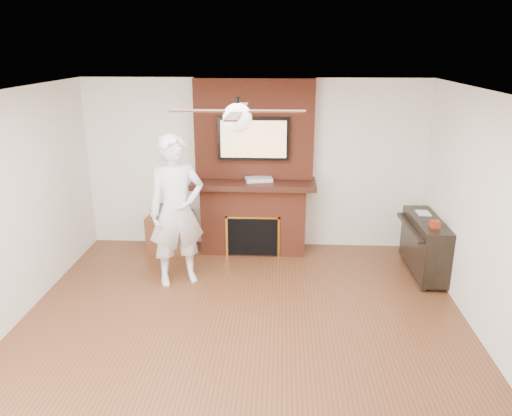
# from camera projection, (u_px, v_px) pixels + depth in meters

# --- Properties ---
(room_shell) EXTENTS (5.36, 5.86, 2.86)m
(room_shell) POSITION_uv_depth(u_px,v_px,m) (239.00, 231.00, 4.75)
(room_shell) COLOR #572F19
(room_shell) RESTS_ON ground
(fireplace) EXTENTS (1.78, 0.64, 2.50)m
(fireplace) POSITION_uv_depth(u_px,v_px,m) (254.00, 185.00, 7.25)
(fireplace) COLOR brown
(fireplace) RESTS_ON ground
(tv) EXTENTS (1.00, 0.08, 0.60)m
(tv) POSITION_uv_depth(u_px,v_px,m) (254.00, 139.00, 6.99)
(tv) COLOR black
(tv) RESTS_ON fireplace
(ceiling_fan) EXTENTS (1.21, 1.21, 0.31)m
(ceiling_fan) POSITION_uv_depth(u_px,v_px,m) (237.00, 117.00, 4.42)
(ceiling_fan) COLOR black
(ceiling_fan) RESTS_ON room_shell
(person) EXTENTS (0.84, 0.72, 1.92)m
(person) POSITION_uv_depth(u_px,v_px,m) (177.00, 211.00, 6.22)
(person) COLOR white
(person) RESTS_ON ground
(side_table) EXTENTS (0.62, 0.62, 0.66)m
(side_table) POSITION_uv_depth(u_px,v_px,m) (170.00, 229.00, 7.46)
(side_table) COLOR #5B321A
(side_table) RESTS_ON ground
(piano) EXTENTS (0.46, 1.18, 0.86)m
(piano) POSITION_uv_depth(u_px,v_px,m) (424.00, 244.00, 6.62)
(piano) COLOR black
(piano) RESTS_ON ground
(cable_box) EXTENTS (0.41, 0.29, 0.05)m
(cable_box) POSITION_uv_depth(u_px,v_px,m) (259.00, 179.00, 7.12)
(cable_box) COLOR silver
(cable_box) RESTS_ON fireplace
(candle_green) EXTENTS (0.08, 0.08, 0.09)m
(candle_green) POSITION_uv_depth(u_px,v_px,m) (249.00, 251.00, 7.35)
(candle_green) COLOR #518D38
(candle_green) RESTS_ON ground
(candle_cream) EXTENTS (0.07, 0.07, 0.11)m
(candle_cream) POSITION_uv_depth(u_px,v_px,m) (259.00, 250.00, 7.33)
(candle_cream) COLOR #FDEEC9
(candle_cream) RESTS_ON ground
(candle_blue) EXTENTS (0.07, 0.07, 0.08)m
(candle_blue) POSITION_uv_depth(u_px,v_px,m) (272.00, 251.00, 7.37)
(candle_blue) COLOR #2B5883
(candle_blue) RESTS_ON ground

